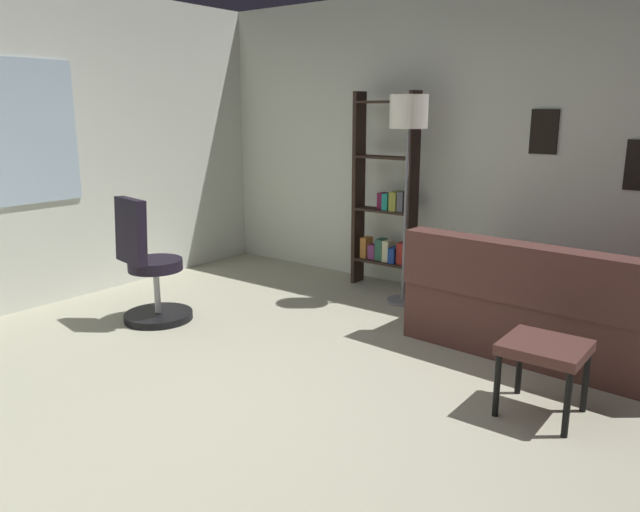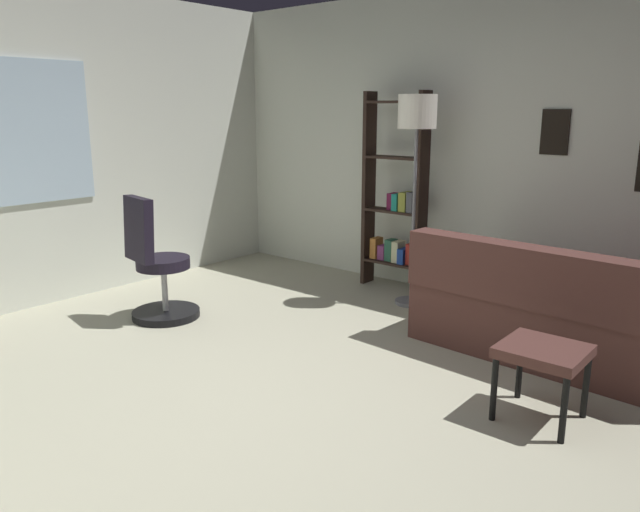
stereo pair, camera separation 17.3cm
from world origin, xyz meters
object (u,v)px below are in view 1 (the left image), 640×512
Objects in this scene: couch at (574,313)px; floor_lamp at (408,130)px; office_chair at (149,274)px; bookshelf at (386,204)px; footstool at (544,353)px.

couch is 2.01m from floor_lamp.
bookshelf is (2.04, -0.99, 0.42)m from office_chair.
footstool is 2.44m from floor_lamp.
couch is at bearing -64.43° from office_chair.
office_chair is at bearing 96.50° from footstool.
office_chair is at bearing 154.00° from bookshelf.
footstool is (-1.06, -0.12, 0.08)m from couch.
couch is at bearing 6.53° from footstool.
floor_lamp is at bearing 79.55° from couch.
office_chair is (-1.41, 2.95, 0.11)m from couch.
couch is 1.07m from footstool.
bookshelf is at bearing 50.98° from footstool.
bookshelf is (0.62, 1.96, 0.53)m from couch.
couch is 2.12m from bookshelf.
floor_lamp is (0.29, 1.55, 1.24)m from couch.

